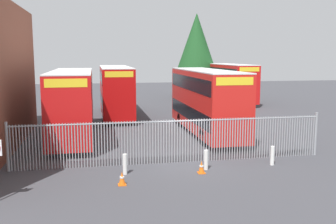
{
  "coord_description": "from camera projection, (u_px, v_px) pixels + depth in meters",
  "views": [
    {
      "loc": [
        -4.35,
        -18.44,
        5.36
      ],
      "look_at": [
        0.0,
        4.0,
        2.0
      ],
      "focal_mm": 40.92,
      "sensor_mm": 36.0,
      "label": 1
    }
  ],
  "objects": [
    {
      "name": "bollard_near_left",
      "position": [
        125.0,
        164.0,
        17.41
      ],
      "size": [
        0.2,
        0.2,
        0.95
      ],
      "primitive_type": "cylinder",
      "color": "silver",
      "rests_on": "ground"
    },
    {
      "name": "double_decker_bus_behind_fence_left",
      "position": [
        73.0,
        102.0,
        24.76
      ],
      "size": [
        2.54,
        10.81,
        4.42
      ],
      "color": "red",
      "rests_on": "ground"
    },
    {
      "name": "tree_tall_back",
      "position": [
        197.0,
        44.0,
        48.85
      ],
      "size": [
        5.45,
        5.45,
        10.73
      ],
      "color": "#4C3823",
      "rests_on": "ground"
    },
    {
      "name": "double_decker_bus_near_gate",
      "position": [
        206.0,
        99.0,
        26.17
      ],
      "size": [
        2.54,
        10.81,
        4.42
      ],
      "color": "red",
      "rests_on": "ground"
    },
    {
      "name": "bollard_center_front",
      "position": [
        206.0,
        160.0,
        18.15
      ],
      "size": [
        0.2,
        0.2,
        0.95
      ],
      "primitive_type": "cylinder",
      "color": "silver",
      "rests_on": "ground"
    },
    {
      "name": "double_decker_bus_far_back",
      "position": [
        231.0,
        81.0,
        44.27
      ],
      "size": [
        2.54,
        10.81,
        4.42
      ],
      "color": "red",
      "rests_on": "ground"
    },
    {
      "name": "ground_plane",
      "position": [
        157.0,
        132.0,
        27.28
      ],
      "size": [
        100.0,
        100.0,
        0.0
      ],
      "primitive_type": "plane",
      "color": "#3D3D42"
    },
    {
      "name": "bollard_near_right",
      "position": [
        272.0,
        156.0,
        18.91
      ],
      "size": [
        0.2,
        0.2,
        0.95
      ],
      "primitive_type": "cylinder",
      "color": "silver",
      "rests_on": "ground"
    },
    {
      "name": "palisade_fence",
      "position": [
        173.0,
        140.0,
        19.24
      ],
      "size": [
        15.91,
        0.14,
        2.35
      ],
      "color": "gray",
      "rests_on": "ground"
    },
    {
      "name": "traffic_cone_by_gate",
      "position": [
        122.0,
        178.0,
        15.98
      ],
      "size": [
        0.34,
        0.34,
        0.59
      ],
      "color": "orange",
      "rests_on": "ground"
    },
    {
      "name": "traffic_cone_mid_forecourt",
      "position": [
        201.0,
        167.0,
        17.6
      ],
      "size": [
        0.34,
        0.34,
        0.59
      ],
      "color": "orange",
      "rests_on": "ground"
    },
    {
      "name": "double_decker_bus_behind_fence_right",
      "position": [
        115.0,
        89.0,
        34.0
      ],
      "size": [
        2.54,
        10.81,
        4.42
      ],
      "color": "#B70C0C",
      "rests_on": "ground"
    }
  ]
}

